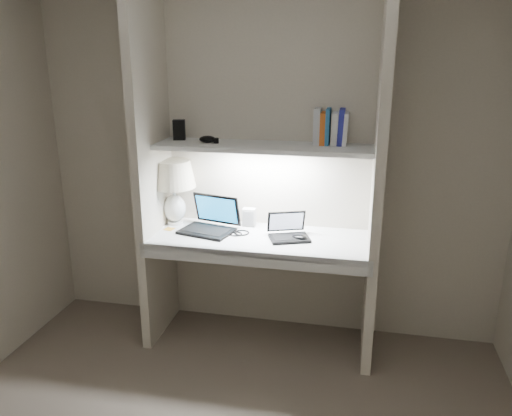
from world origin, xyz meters
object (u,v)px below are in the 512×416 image
(laptop_main, at_px, (211,223))
(laptop_netbook, at_px, (288,232))
(speaker, at_px, (249,217))
(book_row, at_px, (331,128))
(table_lamp, at_px, (173,182))

(laptop_main, xyz_separation_m, laptop_netbook, (0.54, -0.04, -0.01))
(laptop_netbook, height_order, speaker, laptop_netbook)
(speaker, relative_size, book_row, 0.55)
(table_lamp, xyz_separation_m, laptop_main, (0.28, -0.08, -0.25))
(book_row, bearing_deg, table_lamp, -176.64)
(laptop_main, height_order, book_row, book_row)
(table_lamp, height_order, speaker, table_lamp)
(laptop_netbook, bearing_deg, table_lamp, 151.46)
(table_lamp, height_order, book_row, book_row)
(speaker, bearing_deg, laptop_main, -148.14)
(laptop_netbook, bearing_deg, laptop_main, 155.60)
(table_lamp, distance_m, book_row, 1.13)
(laptop_main, height_order, laptop_netbook, laptop_main)
(laptop_netbook, relative_size, speaker, 2.49)
(table_lamp, xyz_separation_m, speaker, (0.52, 0.06, -0.24))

